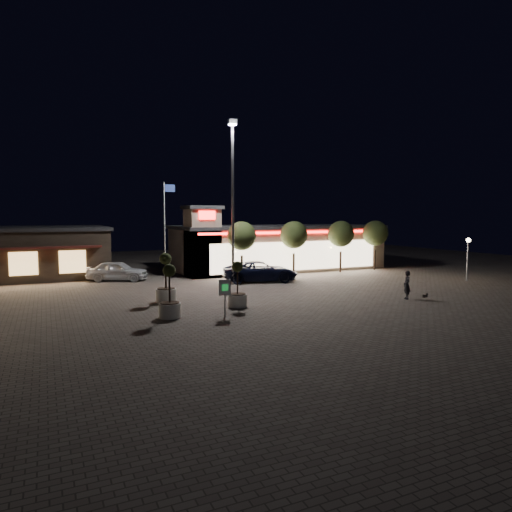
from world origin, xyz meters
name	(u,v)px	position (x,y,z in m)	size (l,w,h in m)	color
ground	(253,306)	(0.00, 0.00, 0.00)	(90.00, 90.00, 0.00)	#62584F
retail_building	(274,247)	(9.51, 15.82, 2.21)	(20.40, 8.40, 6.10)	gray
restaurant_building	(6,252)	(-14.00, 19.97, 2.16)	(16.40, 11.00, 4.30)	#382D23
floodlight_pole	(233,192)	(2.00, 8.00, 7.02)	(0.60, 0.40, 12.38)	gray
flagpole	(166,222)	(-1.90, 13.00, 4.74)	(0.95, 0.10, 8.00)	white
lamp_post_east	(468,251)	(20.00, 2.00, 2.46)	(0.36, 0.36, 3.48)	gray
string_tree_a	(242,236)	(4.00, 11.00, 3.56)	(2.42, 2.42, 4.79)	#332319
string_tree_b	(294,235)	(9.00, 11.00, 3.56)	(2.42, 2.42, 4.79)	#332319
string_tree_c	(341,234)	(14.00, 11.00, 3.56)	(2.42, 2.42, 4.79)	#332319
string_tree_d	(375,233)	(18.00, 11.00, 3.56)	(2.42, 2.42, 4.79)	#332319
pickup_truck	(261,271)	(4.63, 8.64, 0.82)	(2.73, 5.93, 1.65)	black
white_sedan	(117,271)	(-5.71, 13.93, 0.81)	(1.92, 4.77, 1.63)	silver
pedestrian	(407,285)	(9.74, -2.16, 0.90)	(0.66, 0.43, 1.80)	black
dog	(426,295)	(10.75, -2.75, 0.27)	(0.51, 0.30, 0.27)	#59514C
planter_left	(166,287)	(-4.35, 3.20, 0.94)	(1.23, 1.23, 3.03)	silver
planter_mid	(170,301)	(-5.19, -1.04, 0.86)	(1.14, 1.14, 2.80)	silver
planter_right	(238,293)	(-0.92, 0.09, 0.82)	(1.08, 1.08, 2.66)	silver
valet_sign	(225,291)	(-2.46, -1.88, 1.36)	(0.64, 0.12, 1.94)	gray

